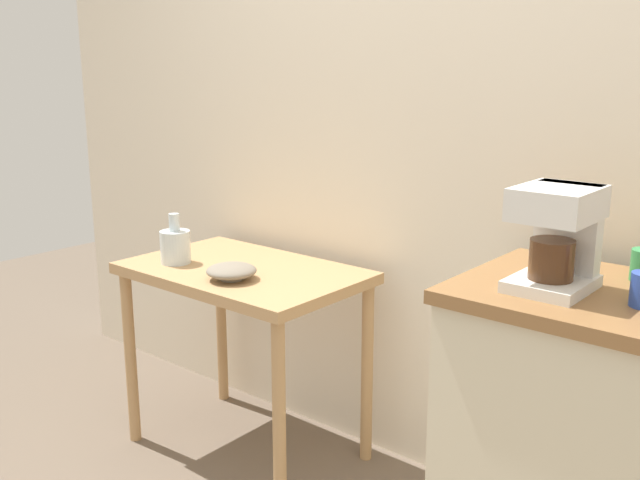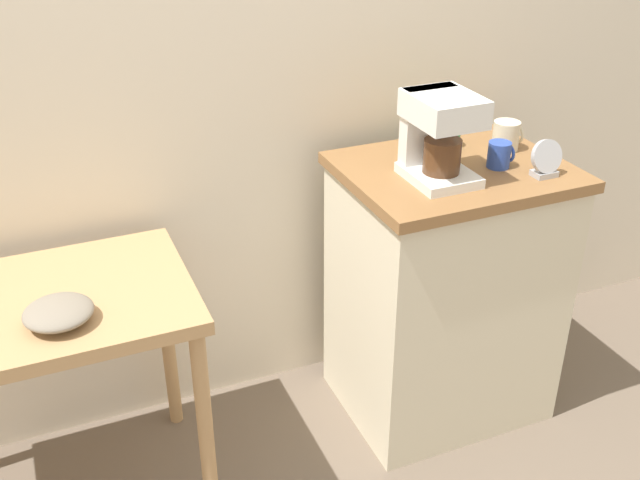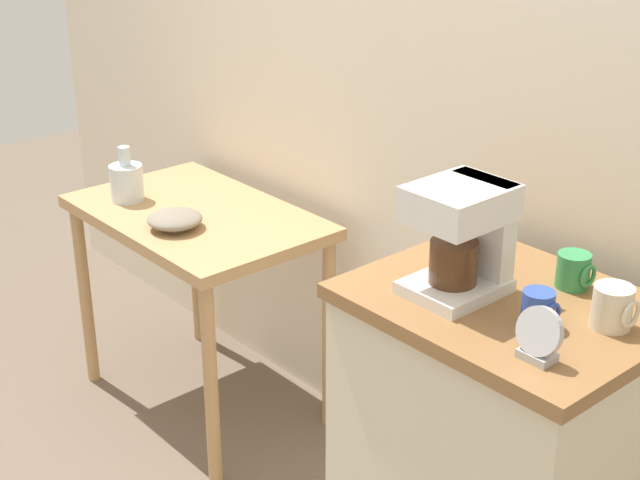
{
  "view_description": "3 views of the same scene",
  "coord_description": "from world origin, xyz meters",
  "views": [
    {
      "loc": [
        1.25,
        -1.78,
        1.47
      ],
      "look_at": [
        -0.18,
        -0.07,
        0.92
      ],
      "focal_mm": 40.57,
      "sensor_mm": 36.0,
      "label": 1
    },
    {
      "loc": [
        -0.53,
        -1.82,
        1.82
      ],
      "look_at": [
        0.2,
        -0.09,
        0.8
      ],
      "focal_mm": 42.02,
      "sensor_mm": 36.0,
      "label": 2
    },
    {
      "loc": [
        1.82,
        -1.56,
        1.87
      ],
      "look_at": [
        0.09,
        -0.06,
        0.88
      ],
      "focal_mm": 52.2,
      "sensor_mm": 36.0,
      "label": 3
    }
  ],
  "objects": [
    {
      "name": "kitchen_counter",
      "position": [
        0.69,
        -0.01,
        0.46
      ],
      "size": [
        0.69,
        0.55,
        0.92
      ],
      "color": "beige",
      "rests_on": "ground_plane"
    },
    {
      "name": "bowl_stoneware",
      "position": [
        -0.53,
        -0.13,
        0.77
      ],
      "size": [
        0.17,
        0.17,
        0.06
      ],
      "color": "gray",
      "rests_on": "wooden_table"
    },
    {
      "name": "wooden_table",
      "position": [
        -0.6,
        0.0,
        0.64
      ],
      "size": [
        0.87,
        0.56,
        0.73
      ],
      "color": "tan",
      "rests_on": "ground_plane"
    },
    {
      "name": "glass_carafe_vase",
      "position": [
        -0.85,
        -0.11,
        0.8
      ],
      "size": [
        0.11,
        0.11,
        0.19
      ],
      "color": "silver",
      "rests_on": "wooden_table"
    },
    {
      "name": "coffee_maker",
      "position": [
        0.59,
        -0.06,
        1.06
      ],
      "size": [
        0.18,
        0.22,
        0.26
      ],
      "color": "white",
      "rests_on": "kitchen_counter"
    },
    {
      "name": "back_wall",
      "position": [
        0.1,
        0.39,
        1.4
      ],
      "size": [
        4.4,
        0.1,
        2.8
      ],
      "primitive_type": "cube",
      "color": "beige",
      "rests_on": "ground_plane"
    }
  ]
}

